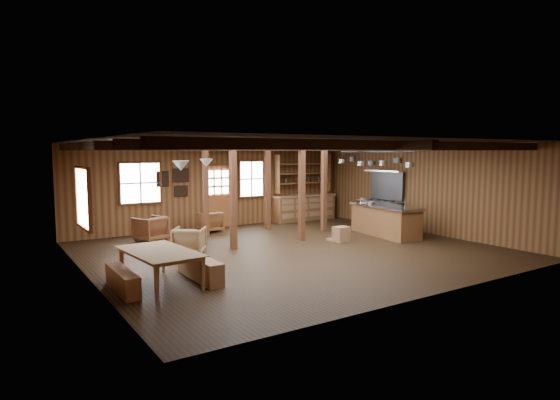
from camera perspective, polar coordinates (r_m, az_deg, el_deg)
name	(u,v)px	position (r m, az deg, el deg)	size (l,w,h in m)	color
room	(293,197)	(12.01, 1.58, 0.38)	(10.04, 9.04, 2.84)	black
ceiling_joists	(289,147)	(12.10, 1.12, 6.50)	(9.80, 8.82, 0.18)	black
timber_posts	(268,190)	(14.03, -1.50, 1.19)	(3.95, 2.35, 2.80)	#492715
back_door	(218,201)	(15.91, -7.56, -0.18)	(1.02, 0.08, 2.15)	brown
window_back_left	(140,183)	(14.93, -16.67, 2.00)	(1.32, 0.06, 1.32)	white
window_back_right	(251,179)	(16.45, -3.52, 2.58)	(1.02, 0.06, 1.32)	white
window_left	(83,198)	(10.54, -22.90, 0.23)	(0.14, 1.24, 1.32)	white
notice_boards	(175,181)	(15.27, -12.69, 2.33)	(1.08, 0.03, 0.90)	silver
back_counter	(304,204)	(17.46, 2.93, -0.52)	(2.55, 0.60, 2.45)	brown
pendant_lamps	(195,164)	(11.75, -10.33, 4.33)	(1.86, 2.36, 0.66)	#303133
pot_rack	(374,161)	(14.13, 11.40, 4.65)	(0.37, 3.00, 0.44)	#303133
kitchen_island	(385,220)	(14.63, 12.70, -2.40)	(1.18, 2.59, 1.20)	brown
step_stool	(341,234)	(13.44, 7.47, -4.16)	(0.49, 0.35, 0.43)	#906141
commercial_range	(381,209)	(16.20, 12.20, -1.05)	(0.80, 1.57, 1.94)	#303133
dining_table	(162,268)	(9.34, -14.18, -8.02)	(1.93, 1.08, 0.68)	olive
bench_wall	(122,281)	(9.17, -18.65, -9.30)	(0.28, 1.47, 0.40)	#906141
bench_aisle	(200,268)	(9.63, -9.74, -8.18)	(0.31, 1.65, 0.45)	#906141
armchair_a	(150,229)	(13.92, -15.51, -3.40)	(0.76, 0.78, 0.71)	brown
armchair_b	(210,222)	(15.14, -8.53, -2.63)	(0.69, 0.71, 0.64)	brown
armchair_c	(189,241)	(11.89, -11.00, -4.93)	(0.73, 0.76, 0.69)	brown
counter_pot	(364,200)	(15.10, 10.26, 0.01)	(0.29, 0.29, 0.18)	#AFB1B6
bowl	(371,203)	(14.87, 11.01, -0.32)	(0.24, 0.24, 0.06)	silver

